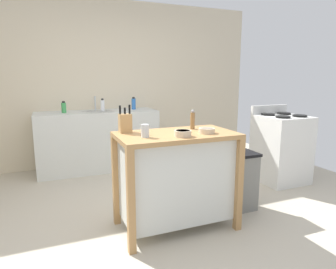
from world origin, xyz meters
name	(u,v)px	position (x,y,z in m)	size (l,w,h in m)	color
ground_plane	(150,227)	(0.00, 0.00, 0.00)	(6.26, 6.26, 0.00)	#BCB29E
wall_back	(101,84)	(0.00, 2.40, 1.30)	(5.26, 0.10, 2.60)	beige
kitchen_island	(176,175)	(0.24, -0.07, 0.51)	(1.08, 0.61, 0.91)	#AD7F4C
knife_block	(125,123)	(-0.18, 0.13, 1.00)	(0.11, 0.09, 0.25)	tan
bowl_ceramic_small	(183,133)	(0.23, -0.24, 0.94)	(0.15, 0.15, 0.05)	beige
bowl_ceramic_wide	(207,130)	(0.49, -0.18, 0.94)	(0.15, 0.15, 0.05)	beige
drinking_cup	(145,131)	(-0.08, -0.14, 0.97)	(0.07, 0.07, 0.11)	silver
pepper_grinder	(193,120)	(0.48, 0.07, 1.00)	(0.04, 0.04, 0.19)	olive
trash_bin	(239,181)	(1.02, 0.03, 0.32)	(0.36, 0.28, 0.63)	slate
sink_counter	(98,140)	(-0.13, 2.05, 0.45)	(1.79, 0.60, 0.90)	silver
sink_faucet	(95,103)	(-0.13, 2.19, 1.01)	(0.02, 0.02, 0.22)	#B7BCC1
bottle_dish_soap	(134,104)	(0.46, 2.10, 0.99)	(0.07, 0.07, 0.20)	blue
bottle_hand_soap	(103,105)	(-0.04, 2.08, 0.99)	(0.06, 0.06, 0.19)	white
bottle_spray_cleaner	(64,107)	(-0.60, 2.03, 0.98)	(0.07, 0.07, 0.17)	green
stove	(281,148)	(2.08, 0.56, 0.46)	(0.60, 0.60, 1.02)	silver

